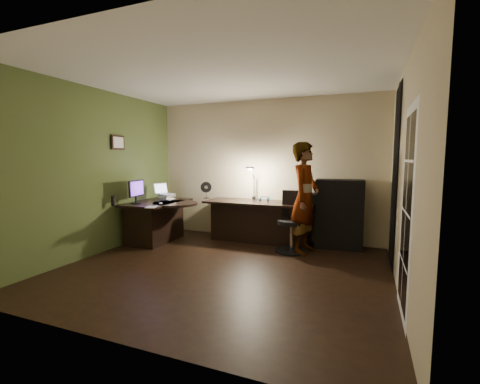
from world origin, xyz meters
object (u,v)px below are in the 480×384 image
at_px(desk_left, 157,221).
at_px(person, 305,198).
at_px(cabinet, 339,214).
at_px(monitor, 136,195).
at_px(office_chair, 292,222).
at_px(desk_right, 259,222).

distance_m(desk_left, person, 2.79).
bearing_deg(cabinet, person, -138.93).
bearing_deg(desk_left, person, 4.89).
height_order(monitor, person, person).
bearing_deg(office_chair, person, 8.41).
bearing_deg(office_chair, desk_right, 147.55).
xyz_separation_m(desk_left, desk_right, (1.81, 0.67, 0.00)).
distance_m(cabinet, monitor, 3.62).
relative_size(monitor, person, 0.25).
distance_m(desk_right, person, 1.12).
relative_size(desk_right, person, 1.11).
bearing_deg(person, desk_right, 78.08).
xyz_separation_m(desk_left, person, (2.72, 0.32, 0.54)).
height_order(desk_right, monitor, monitor).
distance_m(desk_left, monitor, 0.69).
bearing_deg(desk_right, desk_left, -159.08).
distance_m(desk_left, desk_right, 1.93).
relative_size(cabinet, person, 0.65).
relative_size(desk_left, cabinet, 1.10).
bearing_deg(desk_left, office_chair, 4.49).
distance_m(desk_right, cabinet, 1.45).
xyz_separation_m(desk_right, person, (0.91, -0.35, 0.54)).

